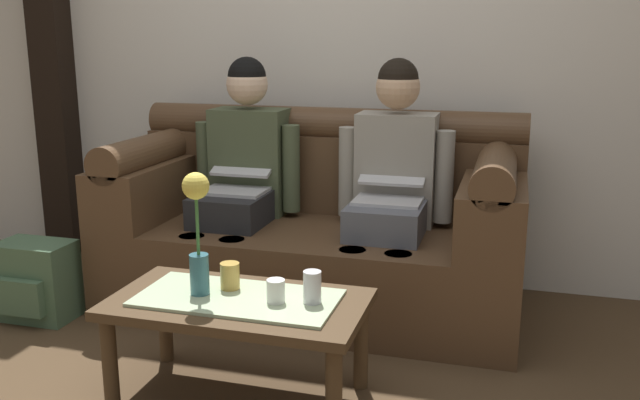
{
  "coord_description": "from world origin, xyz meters",
  "views": [
    {
      "loc": [
        0.92,
        -1.96,
        1.31
      ],
      "look_at": [
        0.1,
        0.9,
        0.6
      ],
      "focal_mm": 38.23,
      "sensor_mm": 36.0,
      "label": 1
    }
  ],
  "objects": [
    {
      "name": "flower_vase",
      "position": [
        -0.14,
        0.16,
        0.66
      ],
      "size": [
        0.1,
        0.1,
        0.45
      ],
      "color": "#336672",
      "rests_on": "coffee_table"
    },
    {
      "name": "couch",
      "position": [
        0.0,
        1.17,
        0.38
      ],
      "size": [
        1.99,
        0.88,
        0.96
      ],
      "color": "#513823",
      "rests_on": "ground_plane"
    },
    {
      "name": "timber_pillar",
      "position": [
        -1.75,
        1.58,
        1.45
      ],
      "size": [
        0.2,
        0.2,
        2.9
      ],
      "primitive_type": "cube",
      "color": "black",
      "rests_on": "ground_plane"
    },
    {
      "name": "person_right",
      "position": [
        0.38,
        1.17,
        0.66
      ],
      "size": [
        0.56,
        0.67,
        1.22
      ],
      "color": "#595B66",
      "rests_on": "ground_plane"
    },
    {
      "name": "cup_near_right",
      "position": [
        -0.06,
        0.24,
        0.45
      ],
      "size": [
        0.07,
        0.07,
        0.1
      ],
      "primitive_type": "cylinder",
      "color": "gold",
      "rests_on": "coffee_table"
    },
    {
      "name": "back_wall_patterned",
      "position": [
        0.0,
        1.7,
        1.45
      ],
      "size": [
        6.0,
        0.12,
        2.9
      ],
      "primitive_type": "cube",
      "color": "silver",
      "rests_on": "ground_plane"
    },
    {
      "name": "cup_near_left",
      "position": [
        0.15,
        0.16,
        0.44
      ],
      "size": [
        0.06,
        0.06,
        0.08
      ],
      "primitive_type": "cylinder",
      "color": "white",
      "rests_on": "coffee_table"
    },
    {
      "name": "person_left",
      "position": [
        -0.38,
        1.17,
        0.66
      ],
      "size": [
        0.56,
        0.67,
        1.22
      ],
      "color": "#232326",
      "rests_on": "ground_plane"
    },
    {
      "name": "coffee_table",
      "position": [
        0.0,
        0.18,
        0.34
      ],
      "size": [
        0.93,
        0.5,
        0.4
      ],
      "color": "#47331E",
      "rests_on": "ground_plane"
    },
    {
      "name": "backpack_left",
      "position": [
        -1.22,
        0.6,
        0.19
      ],
      "size": [
        0.35,
        0.26,
        0.38
      ],
      "color": "#4C6B4C",
      "rests_on": "ground_plane"
    },
    {
      "name": "cup_far_center",
      "position": [
        0.28,
        0.2,
        0.46
      ],
      "size": [
        0.06,
        0.06,
        0.12
      ],
      "primitive_type": "cylinder",
      "color": "silver",
      "rests_on": "coffee_table"
    }
  ]
}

